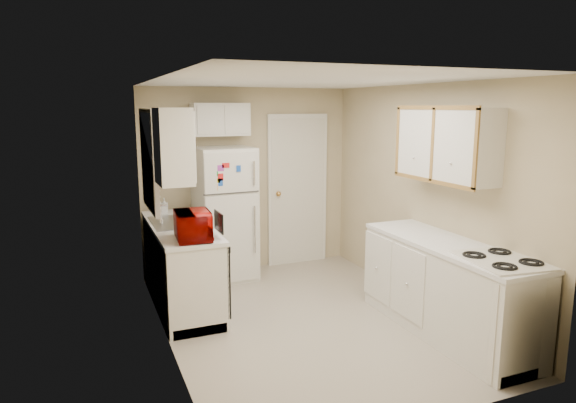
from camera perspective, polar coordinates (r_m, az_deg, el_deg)
name	(u,v)px	position (r m, az deg, el deg)	size (l,w,h in m)	color
floor	(306,319)	(5.43, 2.06, -12.94)	(3.80, 3.80, 0.00)	#BCB09E
ceiling	(308,81)	(4.98, 2.24, 13.27)	(3.80, 3.80, 0.00)	white
wall_left	(163,217)	(4.68, -13.67, -1.63)	(3.80, 3.80, 0.00)	#BEAD88
wall_right	(424,196)	(5.78, 14.88, 0.61)	(3.80, 3.80, 0.00)	#BEAD88
wall_back	(248,180)	(6.82, -4.47, 2.41)	(2.80, 2.80, 0.00)	#BEAD88
wall_front	(428,256)	(3.48, 15.26, -5.91)	(2.80, 2.80, 0.00)	#BEAD88
left_counter	(181,265)	(5.78, -11.77, -6.93)	(0.60, 1.80, 0.90)	silver
dishwasher	(221,275)	(5.26, -7.42, -8.07)	(0.03, 0.58, 0.72)	black
sink	(177,226)	(5.81, -12.20, -2.65)	(0.54, 0.74, 0.16)	gray
microwave	(193,224)	(5.01, -10.47, -2.46)	(0.27, 0.48, 0.32)	#810400
soap_bottle	(164,205)	(6.31, -13.60, -0.36)	(0.08, 0.08, 0.18)	white
window_blinds	(150,160)	(5.65, -15.09, 4.47)	(0.10, 0.98, 1.08)	silver
upper_cabinet_left	(173,146)	(4.83, -12.62, 5.99)	(0.30, 0.45, 0.70)	silver
refrigerator	(225,214)	(6.49, -7.07, -1.35)	(0.69, 0.67, 1.67)	silver
cabinet_over_fridge	(220,119)	(6.50, -7.56, 9.03)	(0.70, 0.30, 0.40)	silver
interior_door	(298,190)	(7.06, 1.07, 1.23)	(0.86, 0.06, 2.08)	silver
right_counter	(446,289)	(5.18, 17.18, -9.24)	(0.60, 2.00, 0.90)	silver
stove	(498,315)	(4.78, 22.25, -11.59)	(0.57, 0.70, 0.85)	silver
upper_cabinet_right	(446,144)	(5.23, 17.18, 6.10)	(0.30, 1.20, 0.70)	silver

